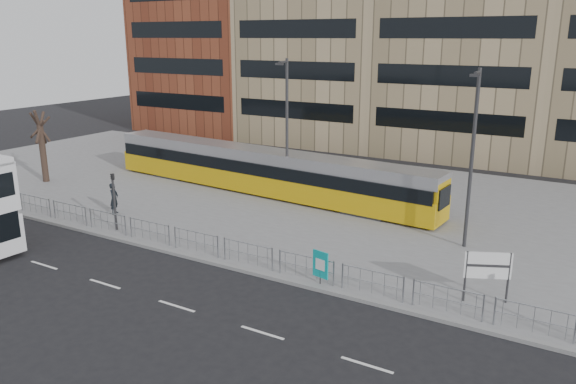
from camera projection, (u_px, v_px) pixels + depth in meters
The scene contains 14 objects.
ground at pixel (202, 262), 26.20m from camera, with size 120.00×120.00×0.00m, color black.
plaza at pixel (320, 199), 36.14m from camera, with size 64.00×24.00×0.15m, color slate.
kerb at pixel (202, 260), 26.22m from camera, with size 64.00×0.25×0.17m, color gray.
building_row at pixel (452, 5), 50.41m from camera, with size 70.40×18.40×31.20m.
pedestrian_barrier at pixel (242, 247), 25.37m from camera, with size 32.07×0.07×1.10m.
road_markings at pixel (158, 300), 22.39m from camera, with size 62.00×0.12×0.01m, color white.
tram at pixel (262, 171), 36.98m from camera, with size 24.79×4.24×2.91m.
station_sign at pixel (488, 268), 21.58m from camera, with size 1.66×0.82×2.06m.
ad_panel at pixel (320, 265), 23.31m from camera, with size 0.77×0.22×1.46m.
pedestrian at pixel (114, 199), 32.62m from camera, with size 0.67×0.44×1.83m, color black.
traffic_light_west at pixel (114, 194), 29.60m from camera, with size 0.23×0.25×3.10m.
lamp_post_west at pixel (287, 126), 33.92m from camera, with size 0.45×1.04×8.78m.
lamp_post_east at pixel (472, 153), 26.43m from camera, with size 0.45×1.04×8.65m.
bare_tree at pixel (38, 108), 38.75m from camera, with size 3.96×3.96×7.06m.
Camera 1 is at (15.87, -18.92, 10.18)m, focal length 35.00 mm.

